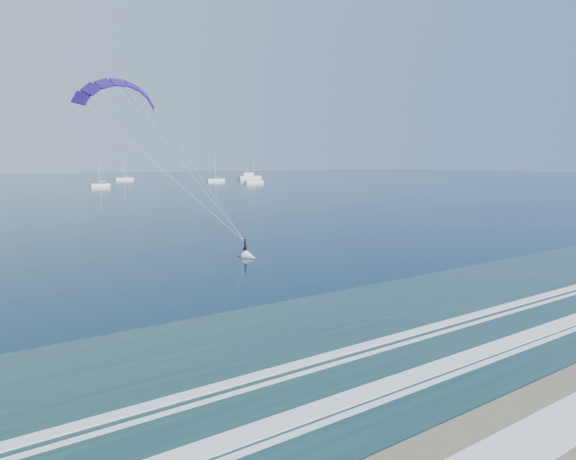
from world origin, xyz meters
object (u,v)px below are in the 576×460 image
(sailboat_5, at_px, (216,180))
(sailboat_6, at_px, (254,182))
(sailboat_4, at_px, (124,179))
(kitesurfer_rig, at_px, (191,174))
(sailboat_3, at_px, (100,185))
(motor_yacht, at_px, (249,177))

(sailboat_5, height_order, sailboat_6, sailboat_5)
(sailboat_4, bearing_deg, sailboat_5, -54.52)
(kitesurfer_rig, relative_size, sailboat_3, 1.90)
(sailboat_3, bearing_deg, sailboat_4, 65.84)
(sailboat_3, bearing_deg, sailboat_6, -4.16)
(motor_yacht, relative_size, sailboat_3, 1.31)
(sailboat_5, bearing_deg, motor_yacht, 26.32)
(motor_yacht, xyz_separation_m, sailboat_5, (-26.68, -13.20, -0.73))
(kitesurfer_rig, xyz_separation_m, sailboat_3, (34.47, 158.40, -7.74))
(motor_yacht, distance_m, sailboat_6, 48.45)
(sailboat_3, relative_size, sailboat_6, 0.84)
(motor_yacht, xyz_separation_m, sailboat_6, (-22.95, -42.66, -0.73))
(motor_yacht, distance_m, sailboat_4, 64.84)
(sailboat_3, relative_size, sailboat_5, 0.80)
(sailboat_3, bearing_deg, sailboat_5, 21.98)
(sailboat_4, bearing_deg, sailboat_3, -114.16)
(motor_yacht, xyz_separation_m, sailboat_3, (-87.96, -37.94, -0.74))
(sailboat_4, relative_size, sailboat_5, 1.02)
(kitesurfer_rig, bearing_deg, sailboat_5, 62.40)
(sailboat_5, bearing_deg, kitesurfer_rig, -117.60)
(sailboat_5, xyz_separation_m, sailboat_6, (3.72, -29.47, -0.00))
(kitesurfer_rig, height_order, sailboat_4, kitesurfer_rig)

